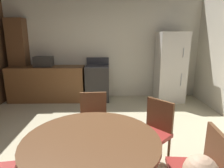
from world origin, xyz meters
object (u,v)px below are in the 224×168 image
(oven_range, at_px, (98,83))
(dining_table, at_px, (92,154))
(refrigerator, at_px, (170,67))
(microwave, at_px, (44,61))
(chair_north, at_px, (93,119))
(chair_northeast, at_px, (154,130))

(oven_range, xyz_separation_m, dining_table, (0.13, -3.36, 0.14))
(oven_range, distance_m, refrigerator, 1.93)
(microwave, distance_m, chair_north, 2.84)
(chair_north, bearing_deg, oven_range, 178.17)
(chair_north, bearing_deg, refrigerator, 138.73)
(refrigerator, xyz_separation_m, chair_north, (-1.81, -2.34, -0.38))
(microwave, height_order, dining_table, microwave)
(refrigerator, relative_size, dining_table, 1.43)
(oven_range, relative_size, chair_north, 1.26)
(refrigerator, bearing_deg, chair_northeast, -111.14)
(refrigerator, distance_m, dining_table, 3.76)
(oven_range, bearing_deg, chair_northeast, -72.55)
(refrigerator, bearing_deg, microwave, 179.12)
(chair_northeast, bearing_deg, microwave, -92.49)
(refrigerator, distance_m, microwave, 3.25)
(refrigerator, bearing_deg, chair_north, -127.81)
(oven_range, xyz_separation_m, chair_north, (0.07, -2.39, 0.03))
(microwave, bearing_deg, chair_north, -59.02)
(oven_range, relative_size, refrigerator, 0.62)
(chair_northeast, bearing_deg, chair_north, -64.16)
(microwave, bearing_deg, dining_table, -66.05)
(oven_range, bearing_deg, refrigerator, -1.63)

